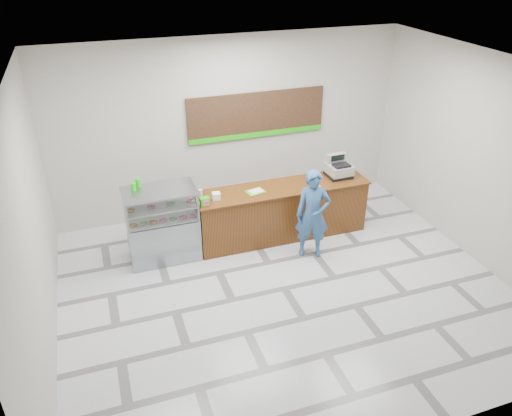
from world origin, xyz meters
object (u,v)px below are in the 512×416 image
object	(u,v)px
cash_register	(338,168)
customer	(313,214)
sales_counter	(282,212)
display_case	(162,224)
serving_tray	(255,192)

from	to	relation	value
cash_register	customer	size ratio (longest dim) A/B	0.29
sales_counter	display_case	bearing A→B (deg)	-179.99
display_case	cash_register	xyz separation A→B (m)	(3.39, 0.10, 0.51)
display_case	sales_counter	bearing A→B (deg)	0.01
display_case	serving_tray	size ratio (longest dim) A/B	3.58
sales_counter	display_case	xyz separation A→B (m)	(-2.22, -0.00, 0.16)
display_case	customer	bearing A→B (deg)	-16.84
display_case	cash_register	size ratio (longest dim) A/B	2.81
sales_counter	cash_register	distance (m)	1.35
serving_tray	customer	xyz separation A→B (m)	(0.80, -0.72, -0.23)
cash_register	serving_tray	xyz separation A→B (m)	(-1.71, -0.13, -0.14)
sales_counter	display_case	distance (m)	2.23
cash_register	display_case	bearing A→B (deg)	179.11
sales_counter	serving_tray	xyz separation A→B (m)	(-0.53, -0.03, 0.52)
sales_counter	cash_register	xyz separation A→B (m)	(1.17, 0.10, 0.67)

